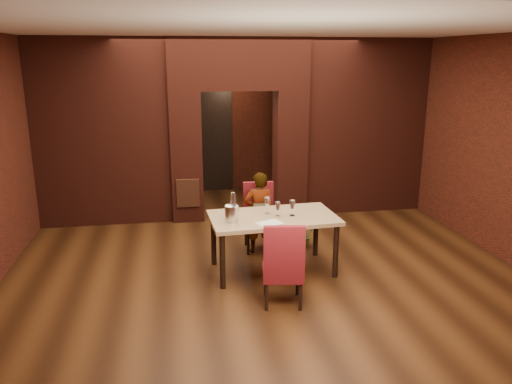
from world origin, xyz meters
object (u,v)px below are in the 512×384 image
(person_seated, at_px, (259,213))
(potted_plant, at_px, (303,235))
(chair_far, at_px, (260,218))
(water_bottle, at_px, (233,204))
(wine_glass_c, at_px, (292,208))
(chair_near, at_px, (283,262))
(wine_bucket, at_px, (232,214))
(wine_glass_a, at_px, (267,206))
(wine_glass_b, at_px, (278,209))
(dining_table, at_px, (273,243))

(person_seated, distance_m, potted_plant, 0.86)
(chair_far, height_order, water_bottle, water_bottle)
(person_seated, xyz_separation_m, water_bottle, (-0.46, -0.58, 0.33))
(wine_glass_c, xyz_separation_m, water_bottle, (-0.78, 0.16, 0.05))
(chair_near, distance_m, wine_bucket, 1.01)
(chair_near, xyz_separation_m, wine_glass_a, (0.01, 1.05, 0.39))
(wine_glass_b, height_order, potted_plant, wine_glass_b)
(wine_bucket, bearing_deg, chair_far, 60.34)
(person_seated, bearing_deg, chair_near, 88.48)
(dining_table, xyz_separation_m, wine_glass_b, (0.06, -0.02, 0.50))
(chair_far, distance_m, person_seated, 0.14)
(chair_far, relative_size, potted_plant, 2.78)
(person_seated, xyz_separation_m, wine_glass_c, (0.33, -0.74, 0.28))
(chair_near, relative_size, wine_glass_b, 5.30)
(person_seated, relative_size, wine_bucket, 5.69)
(chair_far, distance_m, wine_glass_b, 0.91)
(person_seated, distance_m, wine_glass_c, 0.86)
(chair_far, height_order, wine_glass_b, chair_far)
(chair_near, xyz_separation_m, wine_glass_b, (0.13, 0.91, 0.37))
(person_seated, relative_size, wine_glass_a, 5.43)
(wine_glass_c, distance_m, water_bottle, 0.80)
(wine_glass_c, distance_m, wine_bucket, 0.85)
(chair_far, relative_size, wine_glass_a, 4.47)
(dining_table, relative_size, water_bottle, 5.32)
(potted_plant, bearing_deg, dining_table, -128.43)
(wine_glass_a, distance_m, potted_plant, 1.25)
(chair_near, bearing_deg, wine_glass_c, -101.01)
(dining_table, height_order, wine_glass_a, wine_glass_a)
(chair_far, height_order, person_seated, person_seated)
(person_seated, relative_size, wine_glass_c, 5.81)
(wine_glass_c, relative_size, wine_bucket, 0.98)
(wine_bucket, relative_size, water_bottle, 0.69)
(wine_bucket, height_order, water_bottle, water_bottle)
(person_seated, height_order, wine_bucket, person_seated)
(dining_table, xyz_separation_m, wine_bucket, (-0.58, -0.15, 0.51))
(wine_glass_c, bearing_deg, wine_glass_a, 156.12)
(water_bottle, bearing_deg, person_seated, 51.86)
(wine_glass_c, relative_size, potted_plant, 0.58)
(wine_glass_a, bearing_deg, chair_far, 88.63)
(wine_bucket, bearing_deg, person_seated, 59.12)
(wine_glass_a, relative_size, wine_glass_c, 1.07)
(wine_glass_b, bearing_deg, chair_far, 96.97)
(wine_bucket, bearing_deg, water_bottle, 78.37)
(person_seated, bearing_deg, wine_glass_b, 98.42)
(potted_plant, bearing_deg, chair_far, -177.60)
(wine_glass_b, bearing_deg, wine_glass_a, 131.58)
(chair_far, distance_m, wine_glass_c, 0.96)
(wine_bucket, bearing_deg, chair_near, -57.06)
(person_seated, bearing_deg, chair_far, -108.09)
(dining_table, xyz_separation_m, wine_glass_a, (-0.06, 0.11, 0.51))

